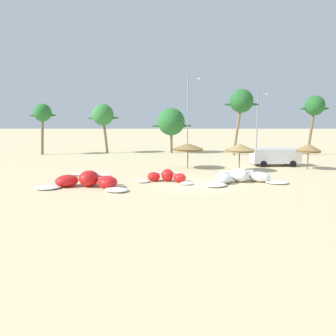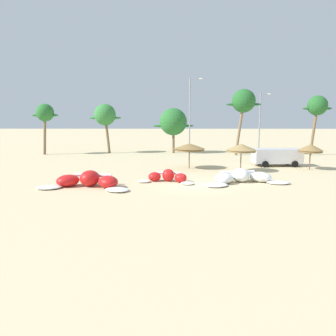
{
  "view_description": "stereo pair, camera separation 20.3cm",
  "coord_description": "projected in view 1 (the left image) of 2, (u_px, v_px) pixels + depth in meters",
  "views": [
    {
      "loc": [
        -1.79,
        -25.53,
        5.14
      ],
      "look_at": [
        -1.87,
        2.0,
        1.0
      ],
      "focal_mm": 36.03,
      "sensor_mm": 36.0,
      "label": 1
    },
    {
      "loc": [
        -1.59,
        -25.53,
        5.14
      ],
      "look_at": [
        -1.87,
        2.0,
        1.0
      ],
      "focal_mm": 36.03,
      "sensor_mm": 36.0,
      "label": 2
    }
  ],
  "objects": [
    {
      "name": "palm_leftmost",
      "position": [
        44.0,
        114.0,
        46.2
      ],
      "size": [
        3.66,
        2.44,
        7.02
      ],
      "color": "brown",
      "rests_on": "ground"
    },
    {
      "name": "beach_umbrella_near_palms",
      "position": [
        310.0,
        148.0,
        33.4
      ],
      "size": [
        2.4,
        2.4,
        2.55
      ],
      "color": "brown",
      "rests_on": "ground"
    },
    {
      "name": "ground_plane",
      "position": [
        192.0,
        185.0,
        26.0
      ],
      "size": [
        260.0,
        260.0,
        0.0
      ],
      "primitive_type": "plane",
      "color": "beige"
    },
    {
      "name": "parked_van",
      "position": [
        275.0,
        156.0,
        35.93
      ],
      "size": [
        5.1,
        2.43,
        1.84
      ],
      "color": "silver",
      "rests_on": "ground"
    },
    {
      "name": "kite_left_of_center",
      "position": [
        242.0,
        177.0,
        26.85
      ],
      "size": [
        7.07,
        4.09,
        1.09
      ],
      "color": "white",
      "rests_on": "ground"
    },
    {
      "name": "kite_far_left",
      "position": [
        88.0,
        181.0,
        25.03
      ],
      "size": [
        7.24,
        3.86,
        1.19
      ],
      "color": "white",
      "rests_on": "ground"
    },
    {
      "name": "lamppost_west",
      "position": [
        190.0,
        112.0,
        47.06
      ],
      "size": [
        1.89,
        0.24,
        10.56
      ],
      "color": "gray",
      "rests_on": "ground"
    },
    {
      "name": "palm_left",
      "position": [
        104.0,
        115.0,
        48.21
      ],
      "size": [
        4.64,
        3.09,
        7.08
      ],
      "color": "brown",
      "rests_on": "ground"
    },
    {
      "name": "beach_umbrella_middle",
      "position": [
        241.0,
        148.0,
        32.15
      ],
      "size": [
        2.9,
        2.9,
        2.66
      ],
      "color": "brown",
      "rests_on": "ground"
    },
    {
      "name": "kite_left",
      "position": [
        168.0,
        177.0,
        27.16
      ],
      "size": [
        4.73,
        2.77,
        1.0
      ],
      "color": "white",
      "rests_on": "ground"
    },
    {
      "name": "palm_center_right",
      "position": [
        316.0,
        107.0,
        45.7
      ],
      "size": [
        4.02,
        2.68,
        8.08
      ],
      "color": "brown",
      "rests_on": "ground"
    },
    {
      "name": "beach_umbrella_near_van",
      "position": [
        189.0,
        147.0,
        33.99
      ],
      "size": [
        3.19,
        3.19,
        2.56
      ],
      "color": "brown",
      "rests_on": "ground"
    },
    {
      "name": "palm_center_left",
      "position": [
        242.0,
        102.0,
        45.5
      ],
      "size": [
        4.75,
        3.17,
        8.93
      ],
      "color": "#7F6647",
      "rests_on": "ground"
    },
    {
      "name": "lamppost_west_center",
      "position": [
        259.0,
        120.0,
        48.83
      ],
      "size": [
        1.56,
        0.24,
        8.6
      ],
      "color": "gray",
      "rests_on": "ground"
    },
    {
      "name": "palm_left_of_gap",
      "position": [
        172.0,
        122.0,
        48.62
      ],
      "size": [
        5.89,
        3.93,
        6.49
      ],
      "color": "brown",
      "rests_on": "ground"
    }
  ]
}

